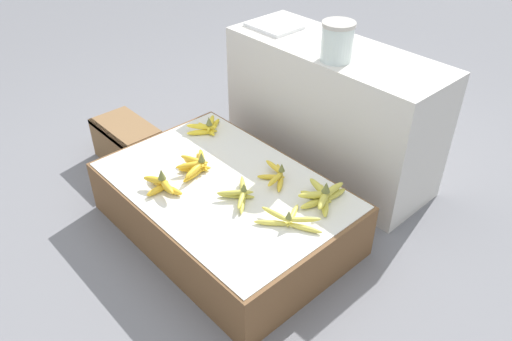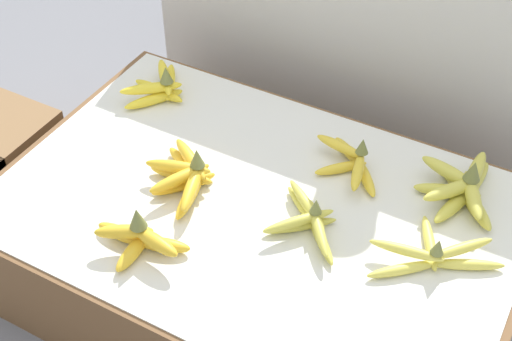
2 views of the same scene
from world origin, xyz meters
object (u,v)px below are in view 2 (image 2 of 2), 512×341
(banana_bunch_middle_midleft, at_px, (186,175))
(banana_bunch_back_left, at_px, (160,86))
(banana_bunch_front_midleft, at_px, (139,238))
(banana_bunch_back_right, at_px, (463,188))
(banana_bunch_middle_midright, at_px, (308,220))
(banana_bunch_back_midright, at_px, (352,162))
(banana_bunch_middle_right, at_px, (434,254))

(banana_bunch_middle_midleft, height_order, banana_bunch_back_left, banana_bunch_middle_midleft)
(banana_bunch_front_midleft, height_order, banana_bunch_back_right, same)
(banana_bunch_middle_midright, distance_m, banana_bunch_back_midright, 0.21)
(banana_bunch_middle_midleft, bearing_deg, banana_bunch_middle_right, 5.29)
(banana_bunch_front_midleft, height_order, banana_bunch_back_midright, banana_bunch_front_midleft)
(banana_bunch_front_midleft, relative_size, banana_bunch_back_right, 0.87)
(banana_bunch_middle_right, height_order, banana_bunch_back_left, banana_bunch_back_left)
(banana_bunch_back_midright, distance_m, banana_bunch_back_right, 0.25)
(banana_bunch_front_midleft, bearing_deg, banana_bunch_back_left, 119.88)
(banana_bunch_middle_midleft, height_order, banana_bunch_middle_right, banana_bunch_middle_midleft)
(banana_bunch_middle_right, relative_size, banana_bunch_back_right, 1.09)
(banana_bunch_front_midleft, relative_size, banana_bunch_middle_right, 0.80)
(banana_bunch_middle_midright, distance_m, banana_bunch_back_right, 0.36)
(banana_bunch_middle_midleft, relative_size, banana_bunch_middle_right, 0.79)
(banana_bunch_middle_midleft, xyz_separation_m, banana_bunch_back_left, (-0.24, 0.25, -0.00))
(banana_bunch_front_midleft, distance_m, banana_bunch_back_left, 0.53)
(banana_bunch_front_midleft, height_order, banana_bunch_middle_midleft, banana_bunch_front_midleft)
(banana_bunch_middle_midleft, bearing_deg, banana_bunch_middle_midright, 2.75)
(banana_bunch_middle_right, bearing_deg, banana_bunch_middle_midright, -171.85)
(banana_bunch_front_midleft, relative_size, banana_bunch_middle_midleft, 1.02)
(banana_bunch_middle_right, xyz_separation_m, banana_bunch_back_left, (-0.81, 0.20, 0.01))
(banana_bunch_front_midleft, xyz_separation_m, banana_bunch_back_right, (0.54, 0.47, -0.00))
(banana_bunch_front_midleft, bearing_deg, banana_bunch_middle_midleft, 95.68)
(banana_bunch_back_right, bearing_deg, banana_bunch_middle_right, -88.81)
(banana_bunch_front_midleft, distance_m, banana_bunch_middle_midright, 0.36)
(banana_bunch_front_midleft, bearing_deg, banana_bunch_middle_midright, 38.44)
(banana_bunch_middle_midright, xyz_separation_m, banana_bunch_back_midright, (0.01, 0.21, 0.00))
(banana_bunch_back_right, bearing_deg, banana_bunch_middle_midleft, -154.96)
(banana_bunch_back_midright, bearing_deg, banana_bunch_front_midleft, -123.46)
(banana_bunch_front_midleft, bearing_deg, banana_bunch_back_midright, 56.54)
(banana_bunch_back_left, xyz_separation_m, banana_bunch_back_right, (0.80, 0.01, 0.00))
(banana_bunch_front_midleft, distance_m, banana_bunch_back_midright, 0.52)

